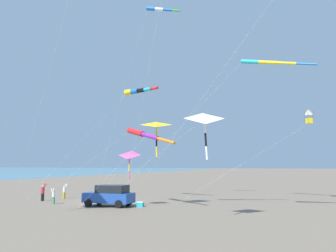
% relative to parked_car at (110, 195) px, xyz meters
% --- Properties ---
extents(ground_plane, '(600.00, 600.00, 0.00)m').
position_rel_parked_car_xyz_m(ground_plane, '(-2.49, 2.93, -0.95)').
color(ground_plane, '#756654').
extents(parked_car, '(4.31, 2.09, 1.85)m').
position_rel_parked_car_xyz_m(parked_car, '(0.00, 0.00, 0.00)').
color(parked_car, '#1E479E').
rests_on(parked_car, ground_plane).
extents(cooler_box, '(0.62, 0.42, 0.42)m').
position_rel_parked_car_xyz_m(cooler_box, '(2.66, 0.57, -0.74)').
color(cooler_box, '#1EB7C6').
rests_on(cooler_box, ground_plane).
extents(person_adult_flyer, '(0.54, 0.60, 1.72)m').
position_rel_parked_car_xyz_m(person_adult_flyer, '(-8.51, 1.81, -0.02)').
color(person_adult_flyer, '#232328').
rests_on(person_adult_flyer, ground_plane).
extents(person_child_green_jacket, '(0.47, 0.54, 1.57)m').
position_rel_parked_car_xyz_m(person_child_green_jacket, '(-7.89, 4.51, -0.10)').
color(person_child_green_jacket, gold).
rests_on(person_child_green_jacket, ground_plane).
extents(person_child_grey_jacket, '(0.41, 0.45, 1.25)m').
position_rel_parked_car_xyz_m(person_child_grey_jacket, '(-5.64, 8.49, -0.27)').
color(person_child_grey_jacket, gold).
rests_on(person_child_grey_jacket, ground_plane).
extents(person_bystander_far, '(0.48, 0.39, 1.44)m').
position_rel_parked_car_xyz_m(person_bystander_far, '(-5.78, -0.10, -0.17)').
color(person_bystander_far, '#3D7F51').
rests_on(person_bystander_far, ground_plane).
extents(kite_delta_long_streamer_left, '(13.88, 8.02, 7.28)m').
position_rel_parked_car_xyz_m(kite_delta_long_streamer_left, '(9.59, -4.59, 5.76)').
color(kite_delta_long_streamer_left, white).
rests_on(kite_delta_long_streamer_left, ground_plane).
extents(kite_delta_orange_high_right, '(6.48, 5.02, 7.57)m').
position_rel_parked_car_xyz_m(kite_delta_orange_high_right, '(3.90, 1.11, 6.17)').
color(kite_delta_orange_high_right, yellow).
rests_on(kite_delta_orange_high_right, ground_plane).
extents(kite_box_teal_far_right, '(12.47, 7.83, 9.22)m').
position_rel_parked_car_xyz_m(kite_box_teal_far_right, '(17.03, 10.77, 7.55)').
color(kite_box_teal_far_right, white).
rests_on(kite_box_teal_far_right, ground_plane).
extents(kite_windsock_striped_overhead, '(15.73, 3.68, 7.15)m').
position_rel_parked_car_xyz_m(kite_windsock_striped_overhead, '(2.49, 1.49, 5.40)').
color(kite_windsock_striped_overhead, red).
rests_on(kite_windsock_striped_overhead, ground_plane).
extents(kite_delta_long_streamer_right, '(7.54, 6.62, 4.86)m').
position_rel_parked_car_xyz_m(kite_delta_long_streamer_right, '(1.61, 0.47, 3.47)').
color(kite_delta_long_streamer_right, '#EF4C93').
rests_on(kite_delta_long_streamer_right, ground_plane).
extents(kite_windsock_small_distant, '(20.49, 3.49, 14.67)m').
position_rel_parked_car_xyz_m(kite_windsock_small_distant, '(13.10, 8.11, 12.94)').
color(kite_windsock_small_distant, '#1EB7C6').
rests_on(kite_windsock_small_distant, ground_plane).
extents(kite_windsock_yellow_midlevel, '(11.69, 3.35, 21.03)m').
position_rel_parked_car_xyz_m(kite_windsock_yellow_midlevel, '(1.95, 6.70, 19.61)').
color(kite_windsock_yellow_midlevel, blue).
rests_on(kite_windsock_yellow_midlevel, ground_plane).
extents(kite_windsock_red_high_left, '(13.82, 4.15, 11.74)m').
position_rel_parked_car_xyz_m(kite_windsock_red_high_left, '(-0.14, 5.78, 10.45)').
color(kite_windsock_red_high_left, yellow).
rests_on(kite_windsock_red_high_left, ground_plane).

